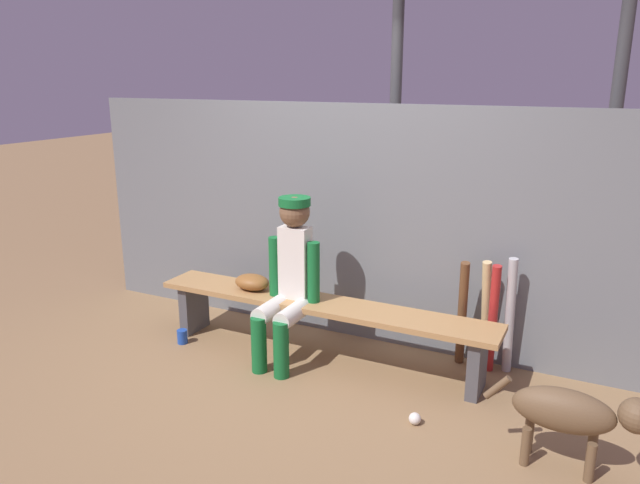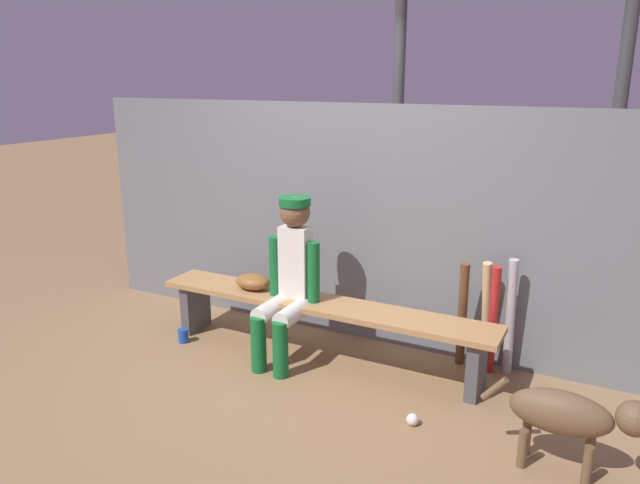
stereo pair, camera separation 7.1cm
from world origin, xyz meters
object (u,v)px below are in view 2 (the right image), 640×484
object	(u,v)px
baseball	(413,419)
cup_on_bench	(302,287)
bat_wood_natural	(486,315)
player_seated	(288,275)
cup_on_ground	(183,336)
dog	(572,416)
bat_aluminum_silver	(510,317)
bat_wood_dark	(462,315)
baseball_glove	(253,282)
dugout_bench	(320,314)
bat_aluminum_red	(493,321)

from	to	relation	value
baseball	cup_on_bench	bearing A→B (deg)	150.67
bat_wood_natural	player_seated	bearing A→B (deg)	-158.93
cup_on_ground	player_seated	bearing A→B (deg)	9.25
bat_wood_natural	cup_on_ground	size ratio (longest dim) A/B	7.40
bat_wood_natural	dog	world-z (taller)	bat_wood_natural
player_seated	bat_aluminum_silver	size ratio (longest dim) A/B	1.41
player_seated	dog	size ratio (longest dim) A/B	1.43
bat_wood_dark	bat_aluminum_silver	distance (m)	0.32
player_seated	baseball_glove	size ratio (longest dim) A/B	4.30
dugout_bench	bat_wood_dark	bearing A→B (deg)	19.09
player_seated	bat_aluminum_silver	bearing A→B (deg)	18.15
baseball_glove	dog	bearing A→B (deg)	-14.16
bat_aluminum_red	bat_aluminum_silver	size ratio (longest dim) A/B	0.95
bat_wood_dark	cup_on_ground	distance (m)	2.15
baseball_glove	cup_on_ground	size ratio (longest dim) A/B	2.55
bat_wood_natural	cup_on_bench	xyz separation A→B (m)	(-1.30, -0.32, 0.10)
cup_on_ground	cup_on_bench	xyz separation A→B (m)	(0.89, 0.33, 0.45)
bat_aluminum_silver	cup_on_bench	xyz separation A→B (m)	(-1.47, -0.30, 0.07)
bat_wood_natural	cup_on_ground	xyz separation A→B (m)	(-2.20, -0.65, -0.35)
dog	cup_on_ground	bearing A→B (deg)	173.14
dugout_bench	bat_wood_natural	size ratio (longest dim) A/B	3.20
player_seated	dog	bearing A→B (deg)	-13.85
dugout_bench	cup_on_ground	xyz separation A→B (m)	(-1.08, -0.25, -0.30)
dugout_bench	cup_on_ground	world-z (taller)	dugout_bench
baseball	cup_on_ground	xyz separation A→B (m)	(-1.99, 0.29, 0.02)
bat_wood_dark	cup_on_bench	xyz separation A→B (m)	(-1.15, -0.26, 0.10)
bat_wood_dark	cup_on_ground	size ratio (longest dim) A/B	7.36
bat_aluminum_silver	dog	distance (m)	1.10
baseball_glove	dog	xyz separation A→B (m)	(2.35, -0.59, -0.17)
dugout_bench	bat_aluminum_red	world-z (taller)	bat_aluminum_red
baseball_glove	bat_aluminum_red	world-z (taller)	bat_aluminum_red
bat_wood_dark	cup_on_bench	distance (m)	1.18
baseball_glove	bat_aluminum_silver	bearing A→B (deg)	11.51
dugout_bench	dog	xyz separation A→B (m)	(1.77, -0.59, -0.02)
player_seated	bat_wood_natural	world-z (taller)	player_seated
bat_wood_dark	baseball	world-z (taller)	bat_wood_dark
cup_on_bench	bat_aluminum_silver	bearing A→B (deg)	11.62
baseball_glove	bat_wood_natural	distance (m)	1.74
bat_wood_dark	dugout_bench	bearing A→B (deg)	-160.91
cup_on_ground	cup_on_bench	distance (m)	1.05
dugout_bench	baseball_glove	world-z (taller)	baseball_glove
bat_wood_natural	cup_on_ground	world-z (taller)	bat_wood_natural
baseball_glove	bat_wood_natural	size ratio (longest dim) A/B	0.34
bat_wood_dark	dog	xyz separation A→B (m)	(0.81, -0.93, -0.07)
bat_wood_dark	bat_wood_natural	distance (m)	0.17
baseball_glove	cup_on_bench	xyz separation A→B (m)	(0.39, 0.08, -0.01)
baseball_glove	baseball	distance (m)	1.65
dugout_bench	dog	distance (m)	1.87
dugout_bench	bat_aluminum_silver	xyz separation A→B (m)	(1.28, 0.38, 0.07)
dugout_bench	player_seated	distance (m)	0.38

